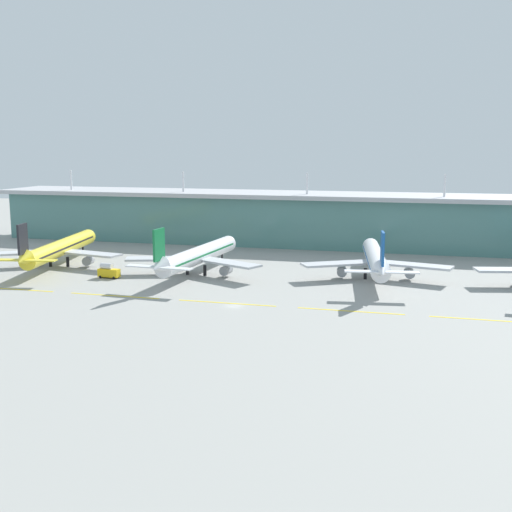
# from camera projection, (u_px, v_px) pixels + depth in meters

# --- Properties ---
(ground_plane) EXTENTS (600.00, 600.00, 0.00)m
(ground_plane) POSITION_uv_depth(u_px,v_px,m) (234.00, 306.00, 172.60)
(ground_plane) COLOR gray
(terminal_building) EXTENTS (288.00, 34.00, 31.68)m
(terminal_building) POSITION_uv_depth(u_px,v_px,m) (309.00, 219.00, 278.04)
(terminal_building) COLOR slate
(terminal_building) RESTS_ON ground
(airliner_nearest) EXTENTS (47.99, 68.49, 18.90)m
(airliner_nearest) POSITION_uv_depth(u_px,v_px,m) (60.00, 248.00, 229.68)
(airliner_nearest) COLOR yellow
(airliner_nearest) RESTS_ON ground
(airliner_near_middle) EXTENTS (48.69, 64.96, 18.90)m
(airliner_near_middle) POSITION_uv_depth(u_px,v_px,m) (198.00, 256.00, 214.49)
(airliner_near_middle) COLOR silver
(airliner_near_middle) RESTS_ON ground
(airliner_far_middle) EXTENTS (48.31, 62.57, 18.90)m
(airliner_far_middle) POSITION_uv_depth(u_px,v_px,m) (375.00, 259.00, 207.84)
(airliner_far_middle) COLOR white
(airliner_far_middle) RESTS_ON ground
(taxiway_stripe_west) EXTENTS (28.00, 0.70, 0.04)m
(taxiway_stripe_west) POSITION_uv_depth(u_px,v_px,m) (12.00, 289.00, 193.15)
(taxiway_stripe_west) COLOR yellow
(taxiway_stripe_west) RESTS_ON ground
(taxiway_stripe_mid_west) EXTENTS (28.00, 0.70, 0.04)m
(taxiway_stripe_mid_west) POSITION_uv_depth(u_px,v_px,m) (115.00, 296.00, 184.53)
(taxiway_stripe_mid_west) COLOR yellow
(taxiway_stripe_mid_west) RESTS_ON ground
(taxiway_stripe_centre) EXTENTS (28.00, 0.70, 0.04)m
(taxiway_stripe_centre) POSITION_uv_depth(u_px,v_px,m) (227.00, 303.00, 175.92)
(taxiway_stripe_centre) COLOR yellow
(taxiway_stripe_centre) RESTS_ON ground
(taxiway_stripe_mid_east) EXTENTS (28.00, 0.70, 0.04)m
(taxiway_stripe_mid_east) POSITION_uv_depth(u_px,v_px,m) (350.00, 311.00, 167.31)
(taxiway_stripe_mid_east) COLOR yellow
(taxiway_stripe_mid_east) RESTS_ON ground
(taxiway_stripe_east) EXTENTS (28.00, 0.70, 0.04)m
(taxiway_stripe_east) POSITION_uv_depth(u_px,v_px,m) (487.00, 320.00, 158.70)
(taxiway_stripe_east) COLOR yellow
(taxiway_stripe_east) RESTS_ON ground
(fuel_truck) EXTENTS (7.37, 3.10, 4.95)m
(fuel_truck) POSITION_uv_depth(u_px,v_px,m) (108.00, 271.00, 209.28)
(fuel_truck) COLOR gold
(fuel_truck) RESTS_ON ground
(pushback_tug) EXTENTS (2.69, 4.50, 1.85)m
(pushback_tug) POSITION_uv_depth(u_px,v_px,m) (108.00, 273.00, 211.57)
(pushback_tug) COLOR #333842
(pushback_tug) RESTS_ON ground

